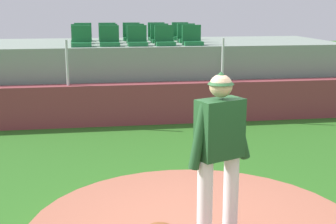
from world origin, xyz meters
name	(u,v)px	position (x,y,z in m)	size (l,w,h in m)	color
pitcher	(219,142)	(0.21, -0.17, 1.31)	(0.80, 0.44, 1.84)	silver
brick_barrier	(143,103)	(0.00, 5.99, 0.48)	(12.57, 0.40, 0.96)	brown
fence_post_left	(67,63)	(-1.71, 5.99, 1.48)	(0.06, 0.06, 1.03)	silver
fence_post_right	(223,60)	(1.93, 5.99, 1.48)	(0.06, 0.06, 1.03)	silver
bleacher_platform	(134,74)	(0.00, 8.15, 0.88)	(10.96, 3.49, 1.77)	gray
stadium_chair_0	(81,40)	(-1.39, 6.92, 1.92)	(0.48, 0.44, 0.50)	#196633
stadium_chair_1	(110,40)	(-0.70, 6.93, 1.92)	(0.48, 0.44, 0.50)	#196633
stadium_chair_2	(137,39)	(-0.01, 6.92, 1.92)	(0.48, 0.44, 0.50)	#196633
stadium_chair_3	(165,39)	(0.67, 6.90, 1.92)	(0.48, 0.44, 0.50)	#196633
stadium_chair_4	(192,39)	(1.37, 6.91, 1.92)	(0.48, 0.44, 0.50)	#196633
stadium_chair_5	(81,38)	(-1.43, 7.81, 1.92)	(0.48, 0.44, 0.50)	#196633
stadium_chair_6	(109,37)	(-0.70, 7.84, 1.92)	(0.48, 0.44, 0.50)	#196633
stadium_chair_7	(136,37)	(0.02, 7.82, 1.92)	(0.48, 0.44, 0.50)	#196633
stadium_chair_8	(160,37)	(0.68, 7.83, 1.92)	(0.48, 0.44, 0.50)	#196633
stadium_chair_9	(187,36)	(1.41, 7.81, 1.92)	(0.48, 0.44, 0.50)	#196633
stadium_chair_10	(83,35)	(-1.38, 8.72, 1.92)	(0.48, 0.44, 0.50)	#196633
stadium_chair_11	(107,35)	(-0.70, 8.70, 1.92)	(0.48, 0.44, 0.50)	#196633
stadium_chair_12	(132,35)	(-0.02, 8.71, 1.92)	(0.48, 0.44, 0.50)	#196633
stadium_chair_13	(157,35)	(0.70, 8.70, 1.92)	(0.48, 0.44, 0.50)	#196633
stadium_chair_14	(181,34)	(1.41, 8.72, 1.92)	(0.48, 0.44, 0.50)	#196633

